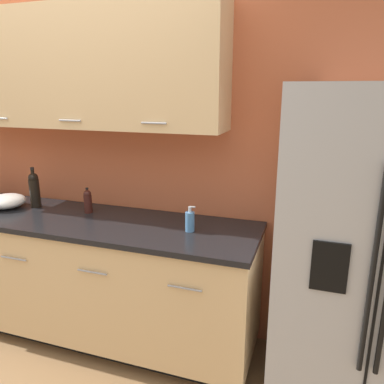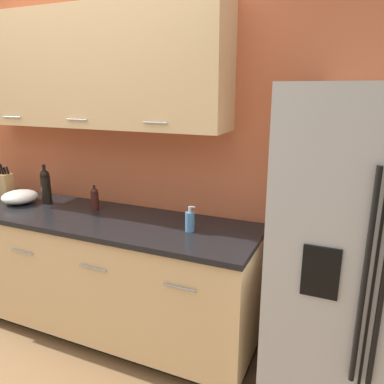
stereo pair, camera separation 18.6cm
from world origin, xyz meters
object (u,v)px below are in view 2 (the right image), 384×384
Objects in this scene: refrigerator at (369,265)px; knife_block at (5,184)px; wine_bottle at (46,186)px; mixing_bowl at (20,197)px; soap_dispenser at (190,221)px; oil_bottle at (95,198)px.

refrigerator reaches higher than knife_block.
refrigerator is 2.71m from knife_block.
wine_bottle is at bearing 176.38° from refrigerator.
mixing_bowl is at bearing -20.14° from knife_block.
soap_dispenser is 1.44m from mixing_bowl.
mixing_bowl is at bearing 179.22° from soap_dispenser.
wine_bottle reaches higher than mixing_bowl.
refrigerator is 1.01m from soap_dispenser.
mixing_bowl is (-0.19, -0.08, -0.09)m from wine_bottle.
wine_bottle is at bearing 23.48° from mixing_bowl.
mixing_bowl is (0.26, -0.09, -0.05)m from knife_block.
wine_bottle is 0.23m from mixing_bowl.
soap_dispenser is (1.25, -0.10, -0.07)m from wine_bottle.
mixing_bowl is (-1.44, 0.02, -0.02)m from soap_dispenser.
refrigerator is at bearing -2.29° from soap_dispenser.
oil_bottle is at bearing 175.20° from refrigerator.
knife_block is at bearing 159.86° from mixing_bowl.
wine_bottle is at bearing -1.52° from knife_block.
soap_dispenser is (1.70, -0.11, -0.03)m from knife_block.
oil_bottle is at bearing 172.05° from soap_dispenser.
refrigerator is 9.83× the size of oil_bottle.
refrigerator is at bearing -3.62° from wine_bottle.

